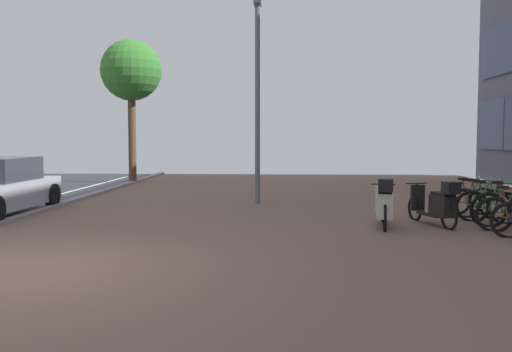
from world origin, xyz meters
The scene contains 10 objects.
ground centered at (1.43, 0.00, -0.02)m, with size 21.00×40.00×0.13m.
bicycle_rack_01 centered at (8.01, 3.43, 0.34)m, with size 1.27×0.68×0.98m.
bicycle_rack_02 centered at (8.15, 4.08, 0.36)m, with size 1.42×0.48×1.03m.
bicycle_rack_03 centered at (8.02, 4.73, 0.35)m, with size 1.28×0.68×0.99m.
bicycle_rack_04 centered at (8.06, 5.39, 0.34)m, with size 1.27×0.57×0.97m.
bicycle_rack_05 centered at (8.04, 6.04, 0.33)m, with size 1.26×0.52×0.95m.
scooter_near centered at (6.77, 4.17, 0.45)m, with size 0.81×1.83×0.99m.
scooter_mid centered at (5.64, 3.92, 0.47)m, with size 0.61×1.90×1.06m.
lamp_post centered at (2.87, 7.98, 3.12)m, with size 0.20×0.52×5.61m.
street_tree centered at (-2.43, 14.71, 4.41)m, with size 2.41×2.41×5.68m.
Camera 1 is at (3.57, -7.62, 1.86)m, focal length 39.68 mm.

